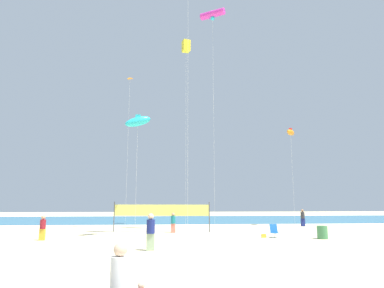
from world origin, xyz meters
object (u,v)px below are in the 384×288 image
object	(u,v)px
folding_beach_chair	(274,231)
kite_magenta_tube	(213,15)
beachgoer_navy_shirt	(151,231)
kite_orange_inflatable	(291,133)
beachgoer_teal_shirt	(173,222)
kite_cyan_inflatable	(138,121)
mother_figure	(119,282)
kite_orange_diamond	(130,83)
beachgoer_maroon_shirt	(43,227)
kite_yellow_box	(186,46)
beach_handbag	(264,236)
beachgoer_charcoal_shirt	(303,217)
volleyball_net	(161,211)
trash_barrel	(322,232)

from	to	relation	value
folding_beach_chair	kite_magenta_tube	distance (m)	19.54
beachgoer_navy_shirt	kite_orange_inflatable	world-z (taller)	kite_orange_inflatable
beachgoer_teal_shirt	kite_cyan_inflatable	distance (m)	8.50
kite_orange_inflatable	beachgoer_teal_shirt	bearing A→B (deg)	-153.09
mother_figure	kite_orange_inflatable	world-z (taller)	kite_orange_inflatable
beachgoer_teal_shirt	kite_orange_diamond	bearing A→B (deg)	-34.02
kite_cyan_inflatable	kite_magenta_tube	bearing A→B (deg)	10.72
beachgoer_maroon_shirt	kite_yellow_box	size ratio (longest dim) A/B	0.08
beach_handbag	beachgoer_charcoal_shirt	bearing A→B (deg)	55.20
beach_handbag	kite_orange_inflatable	bearing A→B (deg)	58.88
kite_cyan_inflatable	beachgoer_teal_shirt	bearing A→B (deg)	9.21
beachgoer_maroon_shirt	kite_orange_diamond	distance (m)	15.79
beachgoer_charcoal_shirt	beach_handbag	size ratio (longest dim) A/B	5.47
beachgoer_maroon_shirt	folding_beach_chair	bearing A→B (deg)	99.77
mother_figure	kite_orange_inflatable	size ratio (longest dim) A/B	0.17
beach_handbag	kite_orange_inflatable	size ratio (longest dim) A/B	0.03
beachgoer_charcoal_shirt	volleyball_net	world-z (taller)	volleyball_net
kite_orange_inflatable	folding_beach_chair	bearing A→B (deg)	-118.01
folding_beach_chair	beach_handbag	size ratio (longest dim) A/B	2.91
folding_beach_chair	kite_orange_inflatable	distance (m)	14.64
kite_cyan_inflatable	kite_magenta_tube	world-z (taller)	kite_magenta_tube
beachgoer_teal_shirt	kite_yellow_box	distance (m)	19.32
folding_beach_chair	kite_orange_diamond	world-z (taller)	kite_orange_diamond
beachgoer_maroon_shirt	kite_orange_inflatable	bearing A→B (deg)	125.16
folding_beach_chair	mother_figure	bearing A→B (deg)	-136.08
beachgoer_teal_shirt	volleyball_net	size ratio (longest dim) A/B	0.20
trash_barrel	volleyball_net	xyz separation A→B (m)	(-10.70, 5.92, 1.21)
volleyball_net	kite_magenta_tube	bearing A→B (deg)	-1.68
mother_figure	kite_orange_inflatable	distance (m)	31.07
beachgoer_maroon_shirt	folding_beach_chair	size ratio (longest dim) A/B	1.77
beachgoer_charcoal_shirt	kite_orange_inflatable	size ratio (longest dim) A/B	0.17
trash_barrel	kite_orange_inflatable	bearing A→B (deg)	77.44
beachgoer_maroon_shirt	kite_cyan_inflatable	size ratio (longest dim) A/B	0.17
trash_barrel	volleyball_net	distance (m)	12.29
kite_orange_diamond	kite_orange_inflatable	bearing A→B (deg)	8.32
beachgoer_charcoal_shirt	folding_beach_chair	world-z (taller)	beachgoer_charcoal_shirt
trash_barrel	beach_handbag	size ratio (longest dim) A/B	2.77
beach_handbag	kite_orange_diamond	bearing A→B (deg)	142.53
beachgoer_teal_shirt	folding_beach_chair	bearing A→B (deg)	158.71
kite_cyan_inflatable	kite_orange_diamond	size ratio (longest dim) A/B	0.67
volleyball_net	kite_orange_diamond	size ratio (longest dim) A/B	0.55
volleyball_net	beach_handbag	distance (m)	8.69
beachgoer_charcoal_shirt	beachgoer_maroon_shirt	bearing A→B (deg)	-6.68
kite_magenta_tube	kite_cyan_inflatable	bearing A→B (deg)	-169.28
beachgoer_charcoal_shirt	folding_beach_chair	xyz separation A→B (m)	(-6.08, -9.79, -0.43)
volleyball_net	kite_yellow_box	distance (m)	18.38
folding_beach_chair	trash_barrel	size ratio (longest dim) A/B	1.05
beachgoer_navy_shirt	trash_barrel	distance (m)	12.05
mother_figure	kite_orange_diamond	distance (m)	27.29
kite_orange_diamond	kite_orange_inflatable	distance (m)	17.10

